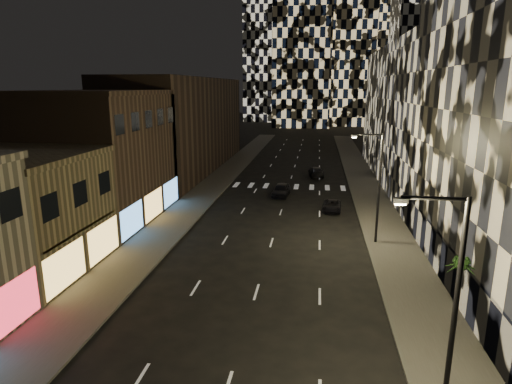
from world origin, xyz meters
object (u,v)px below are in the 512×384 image
(streetlight_near, at_px, (449,300))
(car_dark_oncoming, at_px, (316,172))
(palm_tree, at_px, (461,269))
(car_dark_rightlane, at_px, (332,206))
(streetlight_far, at_px, (377,181))
(car_dark_midlane, at_px, (281,190))

(streetlight_near, relative_size, car_dark_oncoming, 1.87)
(palm_tree, bearing_deg, car_dark_rightlane, 105.62)
(streetlight_far, relative_size, car_dark_midlane, 2.00)
(streetlight_near, xyz_separation_m, car_dark_midlane, (-8.92, 34.73, -4.59))
(streetlight_far, relative_size, palm_tree, 2.36)
(car_dark_midlane, height_order, palm_tree, palm_tree)
(streetlight_far, relative_size, car_dark_rightlane, 2.26)
(streetlight_far, height_order, palm_tree, streetlight_far)
(car_dark_midlane, relative_size, palm_tree, 1.18)
(palm_tree, bearing_deg, car_dark_midlane, 113.71)
(car_dark_midlane, bearing_deg, streetlight_far, -53.75)
(car_dark_oncoming, height_order, palm_tree, palm_tree)
(streetlight_near, height_order, palm_tree, streetlight_near)
(streetlight_near, relative_size, car_dark_midlane, 2.00)
(streetlight_far, bearing_deg, streetlight_near, -90.00)
(car_dark_rightlane, xyz_separation_m, palm_tree, (6.03, -21.55, 2.75))
(streetlight_near, bearing_deg, car_dark_rightlane, 96.01)
(car_dark_midlane, relative_size, car_dark_oncoming, 0.93)
(streetlight_far, height_order, car_dark_rightlane, streetlight_far)
(car_dark_rightlane, bearing_deg, car_dark_midlane, 141.10)
(car_dark_midlane, distance_m, palm_tree, 29.61)
(car_dark_rightlane, bearing_deg, streetlight_far, -67.43)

